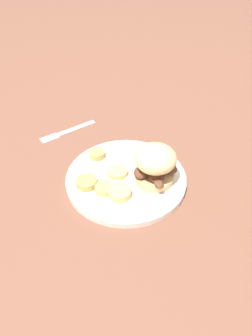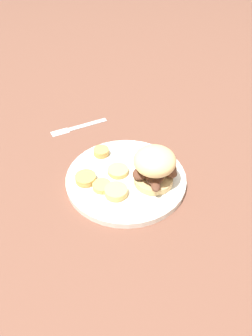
# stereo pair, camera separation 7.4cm
# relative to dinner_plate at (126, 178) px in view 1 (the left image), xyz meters

# --- Properties ---
(ground_plane) EXTENTS (4.00, 4.00, 0.00)m
(ground_plane) POSITION_rel_dinner_plate_xyz_m (0.00, 0.00, -0.01)
(ground_plane) COLOR brown
(dinner_plate) EXTENTS (0.28, 0.28, 0.02)m
(dinner_plate) POSITION_rel_dinner_plate_xyz_m (0.00, 0.00, 0.00)
(dinner_plate) COLOR white
(dinner_plate) RESTS_ON ground_plane
(sandwich) EXTENTS (0.11, 0.10, 0.09)m
(sandwich) POSITION_rel_dinner_plate_xyz_m (-0.06, 0.03, 0.06)
(sandwich) COLOR tan
(sandwich) RESTS_ON dinner_plate
(potato_round_0) EXTENTS (0.05, 0.05, 0.01)m
(potato_round_0) POSITION_rel_dinner_plate_xyz_m (0.02, -0.02, 0.01)
(potato_round_0) COLOR #DBB766
(potato_round_0) RESTS_ON dinner_plate
(potato_round_1) EXTENTS (0.04, 0.04, 0.01)m
(potato_round_1) POSITION_rel_dinner_plate_xyz_m (0.06, 0.02, 0.01)
(potato_round_1) COLOR tan
(potato_round_1) RESTS_ON dinner_plate
(potato_round_2) EXTENTS (0.04, 0.04, 0.01)m
(potato_round_2) POSITION_rel_dinner_plate_xyz_m (0.04, -0.09, 0.01)
(potato_round_2) COLOR tan
(potato_round_2) RESTS_ON dinner_plate
(potato_round_3) EXTENTS (0.05, 0.05, 0.01)m
(potato_round_3) POSITION_rel_dinner_plate_xyz_m (0.09, -0.01, 0.01)
(potato_round_3) COLOR tan
(potato_round_3) RESTS_ON dinner_plate
(potato_round_4) EXTENTS (0.05, 0.05, 0.02)m
(potato_round_4) POSITION_rel_dinner_plate_xyz_m (0.03, 0.05, 0.01)
(potato_round_4) COLOR #DBB766
(potato_round_4) RESTS_ON dinner_plate
(fork) EXTENTS (0.16, 0.06, 0.00)m
(fork) POSITION_rel_dinner_plate_xyz_m (0.08, -0.24, -0.01)
(fork) COLOR silver
(fork) RESTS_ON ground_plane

